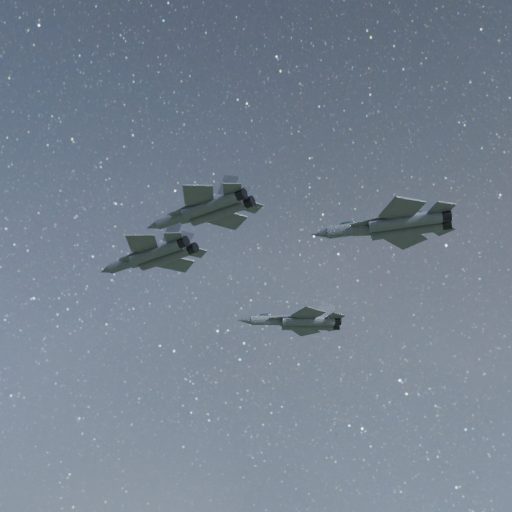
% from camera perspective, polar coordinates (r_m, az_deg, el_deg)
% --- Properties ---
extents(jet_lead, '(19.49, 13.25, 4.90)m').
position_cam_1_polar(jet_lead, '(91.46, -9.78, 0.05)').
color(jet_lead, '#32353F').
extents(jet_left, '(18.34, 12.28, 4.64)m').
position_cam_1_polar(jet_left, '(102.52, 4.14, -6.25)').
color(jet_left, '#32353F').
extents(jet_right, '(16.37, 11.22, 4.11)m').
position_cam_1_polar(jet_right, '(73.61, -4.79, 4.42)').
color(jet_right, '#32353F').
extents(jet_slot, '(19.24, 13.64, 4.89)m').
position_cam_1_polar(jet_slot, '(80.94, 12.96, 2.89)').
color(jet_slot, '#32353F').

